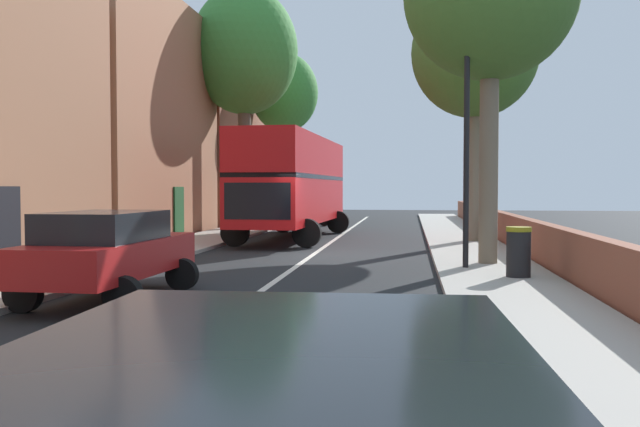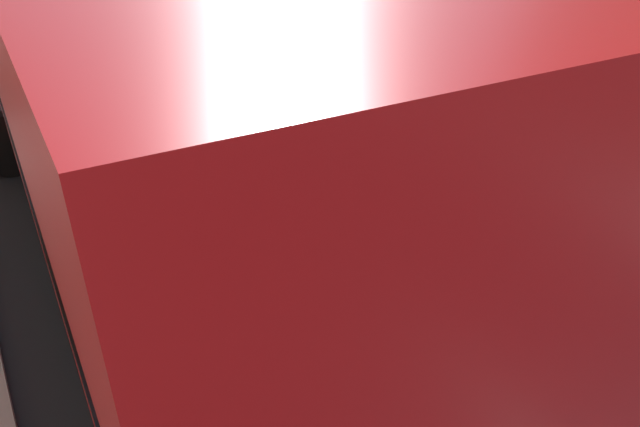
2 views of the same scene
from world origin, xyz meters
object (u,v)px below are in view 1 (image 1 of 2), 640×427
object	(u,v)px
street_tree_right_1	(475,54)
street_tree_left_2	(244,52)
parked_car_red_left_0	(108,250)
parked_car_grey_left_1	(311,207)
lamppost_right	(467,116)
litter_bin_right	(519,252)
street_tree_left_4	(284,94)
double_decker_bus	(293,180)

from	to	relation	value
street_tree_right_1	street_tree_left_2	size ratio (longest dim) A/B	0.80
parked_car_red_left_0	parked_car_grey_left_1	size ratio (longest dim) A/B	1.10
lamppost_right	litter_bin_right	distance (m)	3.68
street_tree_right_1	street_tree_left_4	world-z (taller)	street_tree_left_4
street_tree_left_2	lamppost_right	bearing A→B (deg)	-58.75
street_tree_right_1	litter_bin_right	distance (m)	11.91
parked_car_red_left_0	street_tree_left_4	distance (m)	29.32
street_tree_left_2	litter_bin_right	size ratio (longest dim) A/B	10.62
parked_car_grey_left_1	street_tree_right_1	world-z (taller)	street_tree_right_1
street_tree_left_4	lamppost_right	world-z (taller)	street_tree_left_4
street_tree_left_2	litter_bin_right	bearing A→B (deg)	-58.74
double_decker_bus	lamppost_right	world-z (taller)	lamppost_right
street_tree_left_2	lamppost_right	distance (m)	18.56
parked_car_red_left_0	parked_car_grey_left_1	xyz separation A→B (m)	(0.00, 25.52, 0.03)
double_decker_bus	street_tree_left_2	world-z (taller)	street_tree_left_2
street_tree_left_4	double_decker_bus	bearing A→B (deg)	-77.99
street_tree_right_1	parked_car_grey_left_1	bearing A→B (deg)	123.15
parked_car_red_left_0	street_tree_left_4	size ratio (longest dim) A/B	0.44
street_tree_left_2	litter_bin_right	world-z (taller)	street_tree_left_2
parked_car_grey_left_1	litter_bin_right	xyz separation A→B (m)	(7.80, -22.04, -0.29)
parked_car_red_left_0	litter_bin_right	bearing A→B (deg)	24.05
double_decker_bus	street_tree_right_1	bearing A→B (deg)	-12.05
double_decker_bus	litter_bin_right	world-z (taller)	double_decker_bus
street_tree_left_2	street_tree_left_4	xyz separation A→B (m)	(0.47, 7.99, -0.88)
lamppost_right	litter_bin_right	size ratio (longest dim) A/B	5.77
double_decker_bus	street_tree_right_1	xyz separation A→B (m)	(6.96, -1.49, 4.55)
parked_car_grey_left_1	litter_bin_right	distance (m)	23.38
double_decker_bus	lamppost_right	bearing A→B (deg)	-59.02
street_tree_right_1	lamppost_right	bearing A→B (deg)	-96.46
double_decker_bus	street_tree_left_4	world-z (taller)	street_tree_left_4
parked_car_grey_left_1	street_tree_right_1	size ratio (longest dim) A/B	0.43
double_decker_bus	litter_bin_right	xyz separation A→B (m)	(7.00, -11.64, -1.68)
parked_car_red_left_0	street_tree_left_4	world-z (taller)	street_tree_left_4
parked_car_red_left_0	parked_car_grey_left_1	bearing A→B (deg)	90.00
parked_car_grey_left_1	litter_bin_right	size ratio (longest dim) A/B	3.66
double_decker_bus	lamppost_right	size ratio (longest dim) A/B	1.78
double_decker_bus	parked_car_red_left_0	bearing A→B (deg)	-93.03
litter_bin_right	street_tree_right_1	bearing A→B (deg)	90.21
street_tree_left_4	parked_car_grey_left_1	bearing A→B (deg)	-55.21
parked_car_grey_left_1	street_tree_left_2	world-z (taller)	street_tree_left_2
parked_car_grey_left_1	street_tree_left_2	size ratio (longest dim) A/B	0.34
litter_bin_right	parked_car_red_left_0	bearing A→B (deg)	-155.95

